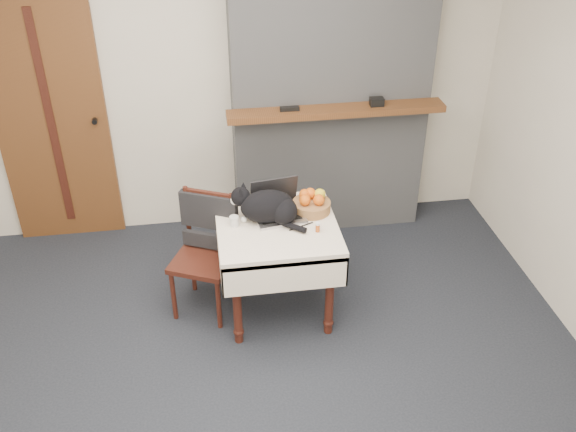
% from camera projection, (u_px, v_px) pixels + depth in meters
% --- Properties ---
extents(ground, '(4.50, 4.50, 0.00)m').
position_uv_depth(ground, '(239.00, 396.00, 3.84)').
color(ground, black).
rests_on(ground, ground).
extents(room_shell, '(4.52, 4.01, 2.61)m').
position_uv_depth(room_shell, '(217.00, 89.00, 3.28)').
color(room_shell, beige).
rests_on(room_shell, ground).
extents(door, '(0.82, 0.10, 2.00)m').
position_uv_depth(door, '(52.00, 121.00, 4.80)').
color(door, brown).
rests_on(door, ground).
extents(chimney, '(1.62, 0.48, 2.60)m').
position_uv_depth(chimney, '(331.00, 74.00, 4.80)').
color(chimney, gray).
rests_on(chimney, ground).
extents(side_table, '(0.78, 0.78, 0.70)m').
position_uv_depth(side_table, '(277.00, 238.00, 4.22)').
color(side_table, '#3B1A10').
rests_on(side_table, ground).
extents(laptop, '(0.36, 0.32, 0.24)m').
position_uv_depth(laptop, '(277.00, 207.00, 4.23)').
color(laptop, '#B7B7BC').
rests_on(laptop, side_table).
extents(cat, '(0.48, 0.36, 0.25)m').
position_uv_depth(cat, '(269.00, 207.00, 4.13)').
color(cat, black).
rests_on(cat, side_table).
extents(cream_jar, '(0.06, 0.06, 0.07)m').
position_uv_depth(cream_jar, '(234.00, 221.00, 4.12)').
color(cream_jar, silver).
rests_on(cream_jar, side_table).
extents(pill_bottle, '(0.03, 0.03, 0.07)m').
position_uv_depth(pill_bottle, '(318.00, 227.00, 4.07)').
color(pill_bottle, '#A84714').
rests_on(pill_bottle, side_table).
extents(fruit_basket, '(0.25, 0.25, 0.14)m').
position_uv_depth(fruit_basket, '(312.00, 203.00, 4.26)').
color(fruit_basket, olive).
rests_on(fruit_basket, side_table).
extents(desk_clutter, '(0.16, 0.04, 0.01)m').
position_uv_depth(desk_clutter, '(304.00, 218.00, 4.21)').
color(desk_clutter, black).
rests_on(desk_clutter, side_table).
extents(chair, '(0.51, 0.51, 0.86)m').
position_uv_depth(chair, '(207.00, 236.00, 4.30)').
color(chair, '#3B1A10').
rests_on(chair, ground).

